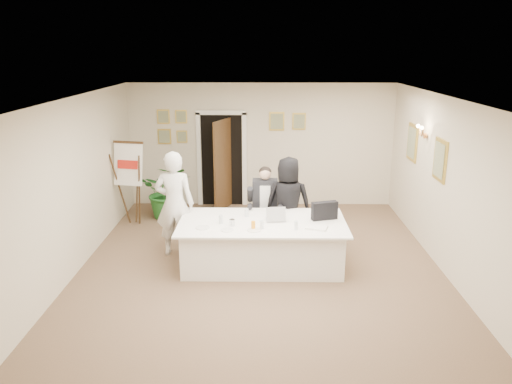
{
  "coord_description": "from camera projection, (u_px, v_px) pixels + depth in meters",
  "views": [
    {
      "loc": [
        0.03,
        -7.72,
        3.54
      ],
      "look_at": [
        -0.08,
        0.6,
        1.13
      ],
      "focal_mm": 35.0,
      "sensor_mm": 36.0,
      "label": 1
    }
  ],
  "objects": [
    {
      "name": "glass_d",
      "position": [
        247.0,
        213.0,
        8.47
      ],
      "size": [
        0.08,
        0.08,
        0.14
      ],
      "primitive_type": "cylinder",
      "rotation": [
        0.0,
        0.0,
        -0.1
      ],
      "color": "silver",
      "rests_on": "conference_table"
    },
    {
      "name": "ceiling",
      "position": [
        261.0,
        98.0,
        7.62
      ],
      "size": [
        6.0,
        7.0,
        0.02
      ],
      "primitive_type": "cube",
      "color": "white",
      "rests_on": "wall_back"
    },
    {
      "name": "plate_mid",
      "position": [
        227.0,
        230.0,
        7.85
      ],
      "size": [
        0.24,
        0.24,
        0.01
      ],
      "primitive_type": "cylinder",
      "rotation": [
        0.0,
        0.0,
        0.14
      ],
      "color": "white",
      "rests_on": "conference_table"
    },
    {
      "name": "steel_jug",
      "position": [
        232.0,
        223.0,
        8.03
      ],
      "size": [
        0.12,
        0.12,
        0.11
      ],
      "primitive_type": "cylinder",
      "rotation": [
        0.0,
        0.0,
        -0.33
      ],
      "color": "silver",
      "rests_on": "conference_table"
    },
    {
      "name": "laptop_bag",
      "position": [
        325.0,
        211.0,
        8.31
      ],
      "size": [
        0.45,
        0.24,
        0.31
      ],
      "primitive_type": "cube",
      "rotation": [
        0.0,
        0.0,
        0.3
      ],
      "color": "black",
      "rests_on": "conference_table"
    },
    {
      "name": "glass_a",
      "position": [
        221.0,
        219.0,
        8.14
      ],
      "size": [
        0.07,
        0.07,
        0.14
      ],
      "primitive_type": "cylinder",
      "rotation": [
        0.0,
        0.0,
        0.06
      ],
      "color": "silver",
      "rests_on": "conference_table"
    },
    {
      "name": "glass_c",
      "position": [
        296.0,
        225.0,
        7.87
      ],
      "size": [
        0.06,
        0.06,
        0.14
      ],
      "primitive_type": "cylinder",
      "rotation": [
        0.0,
        0.0,
        0.03
      ],
      "color": "silver",
      "rests_on": "conference_table"
    },
    {
      "name": "standing_man",
      "position": [
        175.0,
        204.0,
        8.64
      ],
      "size": [
        0.68,
        0.45,
        1.87
      ],
      "primitive_type": "imported",
      "rotation": [
        0.0,
        0.0,
        3.14
      ],
      "color": "silver",
      "rests_on": "floor"
    },
    {
      "name": "flip_chart",
      "position": [
        132.0,
        187.0,
        10.18
      ],
      "size": [
        0.62,
        0.44,
        1.72
      ],
      "color": "#322210",
      "rests_on": "floor"
    },
    {
      "name": "wall_front",
      "position": [
        259.0,
        286.0,
        4.65
      ],
      "size": [
        6.0,
        0.1,
        2.8
      ],
      "primitive_type": "cube",
      "color": "beige",
      "rests_on": "floor"
    },
    {
      "name": "pictures_back_wall",
      "position": [
        226.0,
        126.0,
        11.23
      ],
      "size": [
        3.4,
        0.06,
        0.8
      ],
      "primitive_type": null,
      "color": "gold",
      "rests_on": "wall_back"
    },
    {
      "name": "laptop",
      "position": [
        276.0,
        212.0,
        8.29
      ],
      "size": [
        0.35,
        0.38,
        0.28
      ],
      "primitive_type": null,
      "rotation": [
        0.0,
        0.0,
        0.1
      ],
      "color": "#B7BABC",
      "rests_on": "conference_table"
    },
    {
      "name": "oj_glass",
      "position": [
        253.0,
        225.0,
        7.89
      ],
      "size": [
        0.08,
        0.08,
        0.13
      ],
      "primitive_type": "cylinder",
      "rotation": [
        0.0,
        0.0,
        -0.14
      ],
      "color": "orange",
      "rests_on": "conference_table"
    },
    {
      "name": "potted_palm",
      "position": [
        168.0,
        191.0,
        10.66
      ],
      "size": [
        1.07,
        0.93,
        1.18
      ],
      "primitive_type": "imported",
      "rotation": [
        0.0,
        0.0,
        0.0
      ],
      "color": "#206223",
      "rests_on": "floor"
    },
    {
      "name": "wall_sconce",
      "position": [
        422.0,
        131.0,
        8.93
      ],
      "size": [
        0.2,
        0.3,
        0.24
      ],
      "primitive_type": null,
      "color": "#B6753A",
      "rests_on": "wall_right"
    },
    {
      "name": "standing_woman",
      "position": [
        288.0,
        203.0,
        9.03
      ],
      "size": [
        0.84,
        0.57,
        1.68
      ],
      "primitive_type": "imported",
      "rotation": [
        0.0,
        0.0,
        3.1
      ],
      "color": "black",
      "rests_on": "floor"
    },
    {
      "name": "plate_near",
      "position": [
        254.0,
        230.0,
        7.84
      ],
      "size": [
        0.27,
        0.27,
        0.01
      ],
      "primitive_type": "cylinder",
      "rotation": [
        0.0,
        0.0,
        -0.31
      ],
      "color": "white",
      "rests_on": "conference_table"
    },
    {
      "name": "wall_left",
      "position": [
        75.0,
        186.0,
        8.05
      ],
      "size": [
        0.1,
        7.0,
        2.8
      ],
      "primitive_type": "cube",
      "color": "beige",
      "rests_on": "floor"
    },
    {
      "name": "plate_left",
      "position": [
        203.0,
        228.0,
        7.95
      ],
      "size": [
        0.29,
        0.29,
        0.01
      ],
      "primitive_type": "cylinder",
      "rotation": [
        0.0,
        0.0,
        0.32
      ],
      "color": "white",
      "rests_on": "conference_table"
    },
    {
      "name": "wall_right",
      "position": [
        448.0,
        187.0,
        7.97
      ],
      "size": [
        0.1,
        7.0,
        2.8
      ],
      "primitive_type": "cube",
      "color": "beige",
      "rests_on": "floor"
    },
    {
      "name": "glass_b",
      "position": [
        262.0,
        225.0,
        7.9
      ],
      "size": [
        0.08,
        0.08,
        0.14
      ],
      "primitive_type": "cylinder",
      "rotation": [
        0.0,
        0.0,
        -0.26
      ],
      "color": "silver",
      "rests_on": "conference_table"
    },
    {
      "name": "pictures_right_wall",
      "position": [
        424.0,
        151.0,
        9.03
      ],
      "size": [
        0.06,
        2.2,
        0.8
      ],
      "primitive_type": null,
      "color": "gold",
      "rests_on": "wall_right"
    },
    {
      "name": "wall_back",
      "position": [
        261.0,
        145.0,
        11.37
      ],
      "size": [
        6.0,
        0.1,
        2.8
      ],
      "primitive_type": "cube",
      "color": "beige",
      "rests_on": "floor"
    },
    {
      "name": "floor",
      "position": [
        260.0,
        266.0,
        8.4
      ],
      "size": [
        7.0,
        7.0,
        0.0
      ],
      "primitive_type": "plane",
      "color": "brown",
      "rests_on": "ground"
    },
    {
      "name": "paper_stack",
      "position": [
        316.0,
        227.0,
        7.93
      ],
      "size": [
        0.39,
        0.33,
        0.03
      ],
      "primitive_type": "cube",
      "rotation": [
        0.0,
        0.0,
        -0.32
      ],
      "color": "white",
      "rests_on": "conference_table"
    },
    {
      "name": "seated_man",
      "position": [
        265.0,
        205.0,
        9.24
      ],
      "size": [
        0.71,
        0.75,
        1.48
      ],
      "primitive_type": null,
      "rotation": [
        0.0,
        0.0,
        0.13
      ],
      "color": "black",
      "rests_on": "floor"
    },
    {
      "name": "conference_table",
      "position": [
        262.0,
        243.0,
        8.35
      ],
      "size": [
        2.76,
        1.47,
        0.78
      ],
      "color": "white",
      "rests_on": "floor"
    },
    {
      "name": "doorway",
      "position": [
        222.0,
        162.0,
        11.31
      ],
      "size": [
        1.14,
        0.86,
        2.2
      ],
      "color": "black",
      "rests_on": "floor"
    }
  ]
}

